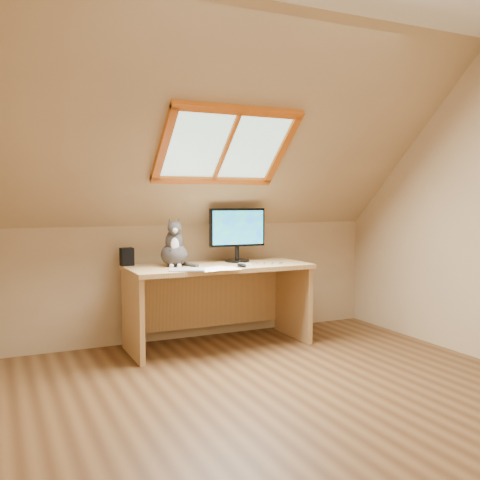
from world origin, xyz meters
TOP-DOWN VIEW (x-y plane):
  - ground at (0.00, 0.00)m, footprint 3.50×3.50m
  - room_shell at (0.00, -0.09)m, footprint 3.52×3.52m
  - desk at (0.08, 1.45)m, footprint 1.50×0.66m
  - monitor at (0.30, 1.49)m, footprint 0.50×0.21m
  - cat at (-0.28, 1.43)m, footprint 0.27×0.30m
  - desk_speaker at (-0.62, 1.63)m, footprint 0.10×0.10m
  - graphics_tablet at (-0.28, 1.14)m, footprint 0.32×0.27m
  - mouse at (0.18, 1.14)m, footprint 0.08×0.11m
  - papers at (0.02, 1.12)m, footprint 0.35×0.30m
  - cables at (0.40, 1.26)m, footprint 0.51×0.26m

SIDE VIEW (x-z plane):
  - ground at x=0.00m, z-range 0.00..0.00m
  - desk at x=0.08m, z-range 0.13..0.81m
  - papers at x=0.02m, z-range 0.68..0.69m
  - cables at x=0.40m, z-range 0.68..0.69m
  - graphics_tablet at x=-0.28m, z-range 0.68..0.70m
  - mouse at x=0.18m, z-range 0.68..0.71m
  - desk_speaker at x=-0.62m, z-range 0.68..0.83m
  - cat at x=-0.28m, z-range 0.63..1.02m
  - monitor at x=0.30m, z-range 0.72..1.18m
  - room_shell at x=0.00m, z-range 0.23..2.64m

